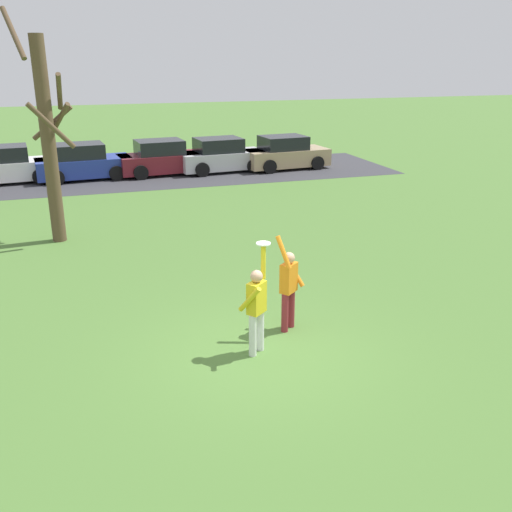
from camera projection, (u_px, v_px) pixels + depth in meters
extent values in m
plane|color=#4C7533|center=(261.00, 352.00, 10.78)|extent=(120.00, 120.00, 0.00)
cylinder|color=silver|center=(253.00, 335.00, 10.54)|extent=(0.14, 0.14, 0.82)
cylinder|color=silver|center=(260.00, 330.00, 10.75)|extent=(0.14, 0.14, 0.82)
cube|color=gold|center=(257.00, 298.00, 10.41)|extent=(0.42, 0.40, 0.60)
sphere|color=tan|center=(257.00, 276.00, 10.27)|extent=(0.23, 0.23, 0.23)
cylinder|color=gold|center=(250.00, 299.00, 10.21)|extent=(0.34, 0.42, 0.59)
cylinder|color=gold|center=(263.00, 261.00, 10.38)|extent=(0.09, 0.09, 0.66)
cylinder|color=maroon|center=(291.00, 308.00, 11.68)|extent=(0.14, 0.14, 0.82)
cylinder|color=maroon|center=(285.00, 313.00, 11.47)|extent=(0.14, 0.14, 0.82)
cube|color=orange|center=(289.00, 278.00, 11.34)|extent=(0.42, 0.40, 0.60)
sphere|color=tan|center=(289.00, 258.00, 11.20)|extent=(0.23, 0.23, 0.23)
cylinder|color=orange|center=(294.00, 272.00, 11.50)|extent=(0.34, 0.42, 0.59)
cylinder|color=orange|center=(283.00, 252.00, 10.96)|extent=(0.27, 0.30, 0.65)
cylinder|color=white|center=(263.00, 243.00, 10.27)|extent=(0.26, 0.26, 0.02)
cube|color=white|center=(7.00, 170.00, 25.00)|extent=(4.25, 2.17, 0.80)
cube|color=black|center=(1.00, 154.00, 24.71)|extent=(2.24, 1.83, 0.64)
cylinder|color=black|center=(38.00, 169.00, 26.33)|extent=(0.68, 0.28, 0.66)
cylinder|color=black|center=(40.00, 177.00, 24.75)|extent=(0.68, 0.28, 0.66)
cube|color=#233893|center=(84.00, 167.00, 25.70)|extent=(4.25, 2.17, 0.80)
cube|color=black|center=(79.00, 151.00, 25.41)|extent=(2.24, 1.83, 0.64)
cylinder|color=black|center=(110.00, 166.00, 27.03)|extent=(0.68, 0.28, 0.66)
cylinder|color=black|center=(117.00, 173.00, 25.45)|extent=(0.68, 0.28, 0.66)
cylinder|color=black|center=(53.00, 170.00, 26.10)|extent=(0.68, 0.28, 0.66)
cylinder|color=black|center=(57.00, 178.00, 24.52)|extent=(0.68, 0.28, 0.66)
cube|color=maroon|center=(163.00, 162.00, 26.76)|extent=(4.25, 2.17, 0.80)
cube|color=black|center=(159.00, 147.00, 26.47)|extent=(2.24, 1.83, 0.64)
cylinder|color=black|center=(185.00, 162.00, 28.09)|extent=(0.68, 0.28, 0.66)
cylinder|color=black|center=(196.00, 169.00, 26.51)|extent=(0.68, 0.28, 0.66)
cylinder|color=black|center=(133.00, 166.00, 27.16)|extent=(0.68, 0.28, 0.66)
cylinder|color=black|center=(141.00, 173.00, 25.57)|extent=(0.68, 0.28, 0.66)
cube|color=#BCBCC1|center=(222.00, 160.00, 27.42)|extent=(4.25, 2.17, 0.80)
cube|color=black|center=(218.00, 145.00, 27.12)|extent=(2.24, 1.83, 0.64)
cylinder|color=black|center=(240.00, 160.00, 28.75)|extent=(0.68, 0.28, 0.66)
cylinder|color=black|center=(254.00, 166.00, 27.16)|extent=(0.68, 0.28, 0.66)
cylinder|color=black|center=(191.00, 163.00, 27.82)|extent=(0.68, 0.28, 0.66)
cylinder|color=black|center=(202.00, 170.00, 26.23)|extent=(0.68, 0.28, 0.66)
cube|color=tan|center=(286.00, 157.00, 28.11)|extent=(4.25, 2.17, 0.80)
cube|color=black|center=(283.00, 143.00, 27.81)|extent=(2.24, 1.83, 0.64)
cylinder|color=black|center=(300.00, 157.00, 29.44)|extent=(0.68, 0.28, 0.66)
cylinder|color=black|center=(317.00, 163.00, 27.85)|extent=(0.68, 0.28, 0.66)
cylinder|color=black|center=(255.00, 161.00, 28.51)|extent=(0.68, 0.28, 0.66)
cylinder|color=black|center=(270.00, 167.00, 26.92)|extent=(0.68, 0.28, 0.66)
cube|color=#38383D|center=(124.00, 177.00, 26.30)|extent=(25.40, 6.40, 0.01)
cylinder|color=brown|center=(49.00, 143.00, 16.34)|extent=(0.40, 0.40, 5.84)
cylinder|color=brown|center=(60.00, 118.00, 16.47)|extent=(0.69, 0.91, 0.96)
cylinder|color=brown|center=(52.00, 123.00, 16.73)|extent=(1.25, 0.46, 1.03)
cylinder|color=brown|center=(59.00, 92.00, 16.02)|extent=(0.19, 1.00, 1.06)
cylinder|color=brown|center=(13.00, 33.00, 15.02)|extent=(0.62, 1.23, 1.38)
cylinder|color=brown|center=(51.00, 126.00, 15.72)|extent=(1.22, 0.45, 1.33)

